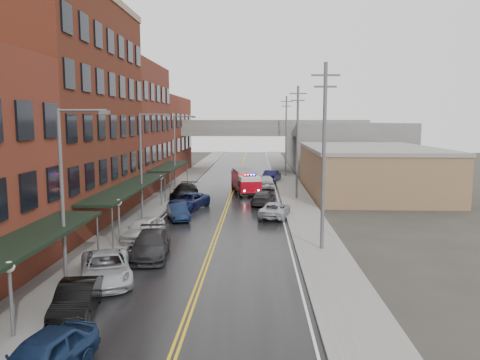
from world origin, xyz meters
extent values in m
cube|color=black|center=(0.00, 30.00, 0.01)|extent=(11.00, 160.00, 0.02)
cube|color=slate|center=(-7.30, 30.00, 0.07)|extent=(3.00, 160.00, 0.15)
cube|color=slate|center=(7.30, 30.00, 0.07)|extent=(3.00, 160.00, 0.15)
cube|color=gray|center=(-5.65, 30.00, 0.07)|extent=(0.30, 160.00, 0.15)
cube|color=gray|center=(5.65, 30.00, 0.07)|extent=(0.30, 160.00, 0.15)
cube|color=#4F1E15|center=(-13.30, 23.00, 9.00)|extent=(9.00, 20.00, 18.00)
cube|color=#5B241B|center=(-13.30, 40.50, 7.50)|extent=(9.00, 15.00, 15.00)
cube|color=maroon|center=(-13.30, 58.00, 6.00)|extent=(9.00, 20.00, 12.00)
cube|color=#8D6F4C|center=(16.00, 40.00, 2.50)|extent=(14.00, 22.00, 5.00)
cube|color=slate|center=(18.00, 70.00, 4.00)|extent=(18.00, 30.00, 8.00)
cube|color=black|center=(-7.50, 4.00, 3.00)|extent=(2.60, 16.00, 0.18)
cylinder|color=slate|center=(-6.35, 11.60, 1.50)|extent=(0.10, 0.10, 3.00)
cube|color=black|center=(-7.50, 23.00, 3.00)|extent=(2.60, 18.00, 0.18)
cylinder|color=slate|center=(-6.35, 14.40, 1.50)|extent=(0.10, 0.10, 3.00)
cylinder|color=slate|center=(-6.35, 31.60, 1.50)|extent=(0.10, 0.10, 3.00)
cube|color=black|center=(-7.50, 40.50, 3.00)|extent=(2.60, 13.00, 0.18)
cylinder|color=slate|center=(-6.35, 34.40, 1.50)|extent=(0.10, 0.10, 3.00)
cylinder|color=slate|center=(-6.35, 46.60, 1.50)|extent=(0.10, 0.10, 3.00)
cylinder|color=#59595B|center=(-6.40, 2.00, 1.40)|extent=(0.14, 0.14, 2.80)
sphere|color=silver|center=(-6.40, 2.00, 2.90)|extent=(0.44, 0.44, 0.44)
cylinder|color=#59595B|center=(-6.40, 16.00, 1.40)|extent=(0.14, 0.14, 2.80)
sphere|color=silver|center=(-6.40, 16.00, 2.90)|extent=(0.44, 0.44, 0.44)
cylinder|color=#59595B|center=(-6.40, 30.00, 1.40)|extent=(0.14, 0.14, 2.80)
sphere|color=silver|center=(-6.40, 30.00, 2.90)|extent=(0.44, 0.44, 0.44)
cylinder|color=#59595B|center=(-6.80, 8.00, 4.50)|extent=(0.18, 0.18, 9.00)
cylinder|color=#59595B|center=(-5.60, 8.00, 8.90)|extent=(2.40, 0.12, 0.12)
cube|color=#59595B|center=(-4.50, 8.00, 8.80)|extent=(0.50, 0.22, 0.18)
cylinder|color=#59595B|center=(-6.80, 24.00, 4.50)|extent=(0.18, 0.18, 9.00)
cylinder|color=#59595B|center=(-5.60, 24.00, 8.90)|extent=(2.40, 0.12, 0.12)
cube|color=#59595B|center=(-4.50, 24.00, 8.80)|extent=(0.50, 0.22, 0.18)
cylinder|color=#59595B|center=(-6.80, 40.00, 4.50)|extent=(0.18, 0.18, 9.00)
cylinder|color=#59595B|center=(-5.60, 40.00, 8.90)|extent=(2.40, 0.12, 0.12)
cube|color=#59595B|center=(-4.50, 40.00, 8.80)|extent=(0.50, 0.22, 0.18)
cylinder|color=#59595B|center=(7.20, 15.00, 6.00)|extent=(0.24, 0.24, 12.00)
cube|color=#59595B|center=(7.20, 15.00, 11.20)|extent=(1.80, 0.12, 0.12)
cube|color=#59595B|center=(7.20, 15.00, 10.50)|extent=(1.40, 0.12, 0.12)
cylinder|color=#59595B|center=(7.20, 35.00, 6.00)|extent=(0.24, 0.24, 12.00)
cube|color=#59595B|center=(7.20, 35.00, 11.20)|extent=(1.80, 0.12, 0.12)
cube|color=#59595B|center=(7.20, 35.00, 10.50)|extent=(1.40, 0.12, 0.12)
cylinder|color=#59595B|center=(7.20, 55.00, 6.00)|extent=(0.24, 0.24, 12.00)
cube|color=#59595B|center=(7.20, 55.00, 11.20)|extent=(1.80, 0.12, 0.12)
cube|color=#59595B|center=(7.20, 55.00, 10.50)|extent=(1.40, 0.12, 0.12)
cube|color=slate|center=(0.00, 62.00, 6.75)|extent=(40.00, 10.00, 1.50)
cube|color=slate|center=(-11.00, 62.00, 3.00)|extent=(1.60, 8.00, 6.00)
cube|color=slate|center=(11.00, 62.00, 3.00)|extent=(1.60, 8.00, 6.00)
cube|color=#B40817|center=(1.40, 39.79, 1.42)|extent=(3.25, 5.40, 1.92)
cube|color=#B40817|center=(2.12, 36.29, 1.15)|extent=(2.72, 2.79, 1.37)
cube|color=silver|center=(2.12, 36.29, 2.06)|extent=(2.57, 2.59, 0.46)
cube|color=black|center=(2.08, 36.47, 1.42)|extent=(2.56, 1.90, 0.73)
cube|color=slate|center=(1.40, 39.79, 2.52)|extent=(2.96, 4.99, 0.27)
cube|color=black|center=(2.12, 36.29, 2.36)|extent=(1.49, 0.55, 0.13)
sphere|color=#FF0C0C|center=(1.62, 36.19, 2.44)|extent=(0.18, 0.18, 0.18)
sphere|color=#1933FF|center=(2.61, 36.39, 2.44)|extent=(0.18, 0.18, 0.18)
cylinder|color=black|center=(1.15, 36.00, 0.46)|extent=(0.96, 0.50, 0.92)
cylinder|color=black|center=(3.12, 36.40, 0.46)|extent=(0.96, 0.50, 0.92)
cylinder|color=black|center=(0.51, 39.14, 0.46)|extent=(0.96, 0.50, 0.92)
cylinder|color=black|center=(2.48, 39.55, 0.46)|extent=(0.96, 0.50, 0.92)
cylinder|color=black|center=(0.05, 41.39, 0.46)|extent=(0.96, 0.50, 0.92)
cylinder|color=black|center=(2.02, 41.79, 0.46)|extent=(0.96, 0.50, 0.92)
imported|color=#122446|center=(-3.94, -0.80, 0.78)|extent=(2.80, 4.84, 1.55)
imported|color=black|center=(-4.79, 4.32, 0.73)|extent=(2.20, 4.61, 1.46)
imported|color=#A8ABB0|center=(-4.91, 8.59, 0.76)|extent=(4.19, 6.00, 1.52)
imported|color=#252427|center=(-3.60, 13.10, 0.79)|extent=(2.77, 5.62, 1.57)
imported|color=silver|center=(-5.00, 17.15, 0.80)|extent=(2.55, 4.95, 1.61)
imported|color=black|center=(-3.76, 24.13, 0.69)|extent=(2.72, 4.41, 1.37)
imported|color=#151E4F|center=(-3.60, 29.16, 0.75)|extent=(4.05, 5.90, 1.50)
imported|color=black|center=(-4.88, 34.80, 0.80)|extent=(2.63, 5.66, 1.60)
imported|color=#B0B3B9|center=(4.51, 25.40, 0.68)|extent=(3.18, 5.26, 1.37)
imported|color=#2A2A2D|center=(3.60, 31.53, 0.71)|extent=(2.82, 5.19, 1.43)
imported|color=silver|center=(4.02, 43.20, 0.84)|extent=(2.32, 5.04, 1.67)
imported|color=black|center=(5.00, 49.62, 0.81)|extent=(2.80, 5.16, 1.61)
camera|label=1|loc=(3.00, -14.78, 8.41)|focal=35.00mm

